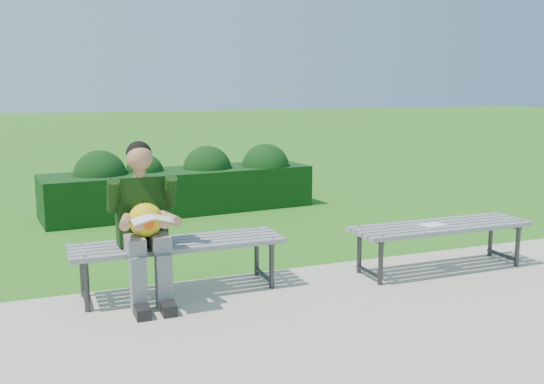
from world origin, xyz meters
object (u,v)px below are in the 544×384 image
at_px(bench_left, 179,248).
at_px(bench_right, 441,230).
at_px(hedge, 184,184).
at_px(seated_boy, 144,219).
at_px(paper_sheet, 432,225).

height_order(bench_left, bench_right, same).
bearing_deg(hedge, seated_boy, -108.14).
bearing_deg(bench_left, hedge, 75.91).
xyz_separation_m(hedge, paper_sheet, (1.52, -3.77, 0.07)).
distance_m(bench_left, bench_right, 2.51).
height_order(hedge, seated_boy, seated_boy).
distance_m(bench_left, paper_sheet, 2.41).
bearing_deg(bench_right, seated_boy, 176.32).
bearing_deg(seated_boy, bench_left, 18.32).
bearing_deg(seated_boy, paper_sheet, -3.82).
distance_m(seated_boy, paper_sheet, 2.71).
xyz_separation_m(hedge, bench_left, (-0.88, -3.49, 0.02)).
relative_size(hedge, bench_left, 2.16).
bearing_deg(bench_right, hedge, 113.21).
height_order(seated_boy, paper_sheet, seated_boy).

